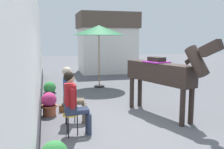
{
  "coord_description": "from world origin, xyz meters",
  "views": [
    {
      "loc": [
        -2.2,
        -5.5,
        2.09
      ],
      "look_at": [
        -0.4,
        1.2,
        1.05
      ],
      "focal_mm": 39.95,
      "sensor_mm": 36.0,
      "label": 1
    }
  ],
  "objects_px": {
    "seated_visitor_near": "(73,100)",
    "cafe_parasol": "(99,31)",
    "seated_visitor_far": "(71,92)",
    "flower_planter_inner_far": "(49,103)",
    "flower_planter_farthest": "(50,91)",
    "satchel_bag": "(64,109)",
    "saddled_horse_center": "(162,73)"
  },
  "relations": [
    {
      "from": "cafe_parasol",
      "to": "flower_planter_farthest",
      "type": "bearing_deg",
      "value": -138.51
    },
    {
      "from": "flower_planter_inner_far",
      "to": "satchel_bag",
      "type": "height_order",
      "value": "flower_planter_inner_far"
    },
    {
      "from": "seated_visitor_near",
      "to": "satchel_bag",
      "type": "relative_size",
      "value": 4.96
    },
    {
      "from": "seated_visitor_far",
      "to": "satchel_bag",
      "type": "bearing_deg",
      "value": 96.8
    },
    {
      "from": "flower_planter_inner_far",
      "to": "flower_planter_farthest",
      "type": "distance_m",
      "value": 1.64
    },
    {
      "from": "saddled_horse_center",
      "to": "flower_planter_inner_far",
      "type": "bearing_deg",
      "value": 164.76
    },
    {
      "from": "seated_visitor_far",
      "to": "flower_planter_inner_far",
      "type": "height_order",
      "value": "seated_visitor_far"
    },
    {
      "from": "saddled_horse_center",
      "to": "satchel_bag",
      "type": "relative_size",
      "value": 10.32
    },
    {
      "from": "flower_planter_inner_far",
      "to": "flower_planter_farthest",
      "type": "height_order",
      "value": "same"
    },
    {
      "from": "flower_planter_inner_far",
      "to": "seated_visitor_near",
      "type": "bearing_deg",
      "value": -72.36
    },
    {
      "from": "seated_visitor_near",
      "to": "cafe_parasol",
      "type": "xyz_separation_m",
      "value": [
        1.63,
        5.0,
        1.59
      ]
    },
    {
      "from": "flower_planter_inner_far",
      "to": "cafe_parasol",
      "type": "bearing_deg",
      "value": 58.57
    },
    {
      "from": "seated_visitor_far",
      "to": "flower_planter_farthest",
      "type": "height_order",
      "value": "seated_visitor_far"
    },
    {
      "from": "seated_visitor_near",
      "to": "flower_planter_farthest",
      "type": "xyz_separation_m",
      "value": [
        -0.44,
        3.17,
        -0.44
      ]
    },
    {
      "from": "flower_planter_farthest",
      "to": "satchel_bag",
      "type": "distance_m",
      "value": 1.48
    },
    {
      "from": "flower_planter_inner_far",
      "to": "cafe_parasol",
      "type": "height_order",
      "value": "cafe_parasol"
    },
    {
      "from": "seated_visitor_far",
      "to": "saddled_horse_center",
      "type": "height_order",
      "value": "saddled_horse_center"
    },
    {
      "from": "flower_planter_farthest",
      "to": "cafe_parasol",
      "type": "relative_size",
      "value": 0.25
    },
    {
      "from": "flower_planter_inner_far",
      "to": "cafe_parasol",
      "type": "relative_size",
      "value": 0.25
    },
    {
      "from": "saddled_horse_center",
      "to": "satchel_bag",
      "type": "height_order",
      "value": "saddled_horse_center"
    },
    {
      "from": "seated_visitor_near",
      "to": "flower_planter_inner_far",
      "type": "xyz_separation_m",
      "value": [
        -0.49,
        1.53,
        -0.44
      ]
    },
    {
      "from": "flower_planter_farthest",
      "to": "seated_visitor_near",
      "type": "bearing_deg",
      "value": -82.14
    },
    {
      "from": "saddled_horse_center",
      "to": "flower_planter_inner_far",
      "type": "height_order",
      "value": "saddled_horse_center"
    },
    {
      "from": "seated_visitor_near",
      "to": "satchel_bag",
      "type": "height_order",
      "value": "seated_visitor_near"
    },
    {
      "from": "flower_planter_farthest",
      "to": "satchel_bag",
      "type": "relative_size",
      "value": 2.29
    },
    {
      "from": "cafe_parasol",
      "to": "seated_visitor_far",
      "type": "bearing_deg",
      "value": -110.94
    },
    {
      "from": "seated_visitor_near",
      "to": "saddled_horse_center",
      "type": "bearing_deg",
      "value": 17.04
    },
    {
      "from": "flower_planter_inner_far",
      "to": "satchel_bag",
      "type": "distance_m",
      "value": 0.52
    },
    {
      "from": "seated_visitor_far",
      "to": "flower_planter_inner_far",
      "type": "bearing_deg",
      "value": 126.29
    },
    {
      "from": "seated_visitor_near",
      "to": "flower_planter_farthest",
      "type": "height_order",
      "value": "seated_visitor_near"
    },
    {
      "from": "seated_visitor_near",
      "to": "cafe_parasol",
      "type": "distance_m",
      "value": 5.49
    },
    {
      "from": "saddled_horse_center",
      "to": "cafe_parasol",
      "type": "height_order",
      "value": "cafe_parasol"
    }
  ]
}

